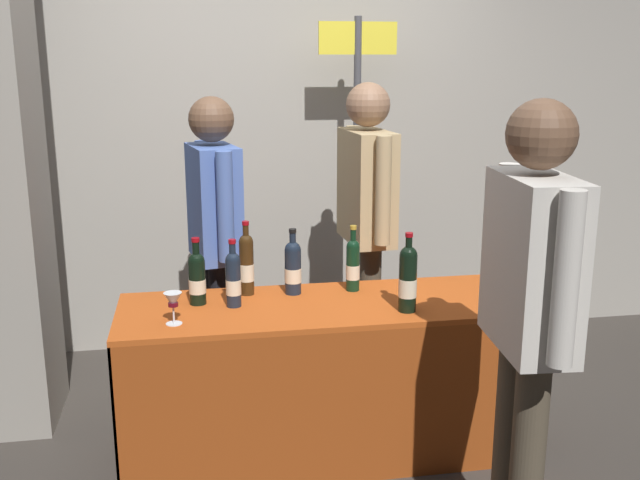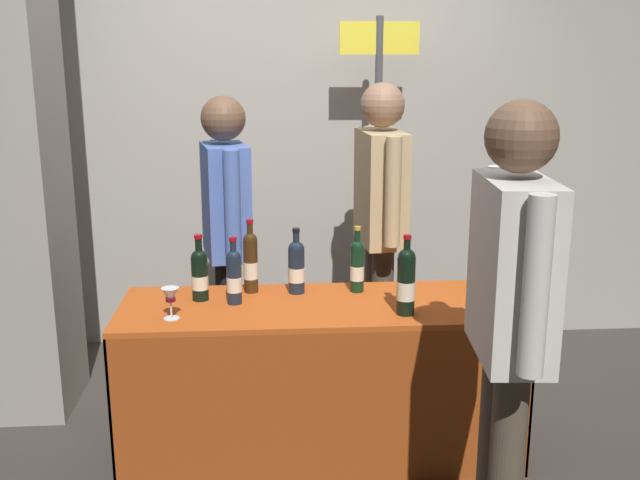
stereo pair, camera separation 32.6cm
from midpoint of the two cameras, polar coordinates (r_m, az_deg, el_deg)
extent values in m
plane|color=#38332D|center=(3.65, 2.66, -16.05)|extent=(12.00, 12.00, 0.00)
cube|color=#9E998E|center=(4.71, 0.67, 6.76)|extent=(6.39, 0.12, 2.46)
cube|color=#B74C19|center=(3.35, 2.80, -5.23)|extent=(1.82, 0.62, 0.02)
cube|color=#963E14|center=(3.21, 3.38, -13.26)|extent=(1.82, 0.01, 0.71)
cube|color=#963E14|center=(3.76, 2.17, -9.02)|extent=(1.82, 0.01, 0.71)
cube|color=#963E14|center=(3.50, -12.46, -11.18)|extent=(0.01, 0.62, 0.71)
cube|color=#963E14|center=(3.70, 17.04, -10.09)|extent=(0.01, 0.62, 0.71)
cylinder|color=#192333|center=(3.46, 0.84, -2.46)|extent=(0.08, 0.08, 0.22)
sphere|color=#192333|center=(3.43, 0.84, -0.73)|extent=(0.08, 0.08, 0.08)
cylinder|color=#192333|center=(3.42, 0.85, -0.07)|extent=(0.03, 0.03, 0.08)
cylinder|color=black|center=(3.41, 0.85, 0.75)|extent=(0.04, 0.04, 0.02)
cylinder|color=beige|center=(3.47, 0.84, -2.74)|extent=(0.08, 0.08, 0.07)
cylinder|color=black|center=(3.38, -6.66, -3.07)|extent=(0.08, 0.08, 0.20)
sphere|color=black|center=(3.36, -6.71, -1.41)|extent=(0.07, 0.07, 0.07)
cylinder|color=black|center=(3.34, -6.73, -0.67)|extent=(0.03, 0.03, 0.09)
cylinder|color=maroon|center=(3.33, -6.75, 0.22)|extent=(0.04, 0.04, 0.02)
cylinder|color=beige|center=(3.39, -6.65, -3.33)|extent=(0.08, 0.08, 0.06)
cylinder|color=#38230F|center=(3.47, -2.77, -2.08)|extent=(0.07, 0.07, 0.26)
sphere|color=#38230F|center=(3.44, -2.79, -0.01)|extent=(0.07, 0.07, 0.07)
cylinder|color=#38230F|center=(3.43, -2.80, 0.63)|extent=(0.03, 0.03, 0.08)
cylinder|color=maroon|center=(3.41, -2.81, 1.43)|extent=(0.03, 0.03, 0.02)
cylinder|color=beige|center=(3.47, -2.76, -2.40)|extent=(0.07, 0.07, 0.08)
cylinder|color=#192333|center=(3.32, -3.95, -3.21)|extent=(0.07, 0.07, 0.22)
sphere|color=#192333|center=(3.29, -3.98, -1.40)|extent=(0.07, 0.07, 0.07)
cylinder|color=#192333|center=(3.28, -3.99, -0.77)|extent=(0.03, 0.03, 0.08)
cylinder|color=maroon|center=(3.27, -4.00, 0.03)|extent=(0.03, 0.03, 0.02)
cylinder|color=beige|center=(3.32, -3.94, -3.50)|extent=(0.07, 0.07, 0.07)
cylinder|color=black|center=(3.21, 9.63, -3.60)|extent=(0.08, 0.08, 0.26)
sphere|color=black|center=(3.18, 9.72, -1.38)|extent=(0.08, 0.08, 0.08)
cylinder|color=black|center=(3.17, 9.75, -0.67)|extent=(0.03, 0.03, 0.08)
cylinder|color=maroon|center=(3.15, 9.79, 0.20)|extent=(0.03, 0.03, 0.02)
cylinder|color=beige|center=(3.22, 9.61, -3.95)|extent=(0.08, 0.08, 0.08)
cylinder|color=black|center=(3.50, 5.59, -2.34)|extent=(0.07, 0.07, 0.22)
sphere|color=black|center=(3.47, 5.63, -0.60)|extent=(0.06, 0.06, 0.06)
cylinder|color=black|center=(3.46, 5.65, 0.06)|extent=(0.03, 0.03, 0.08)
cylinder|color=#B7932D|center=(3.44, 5.67, 0.88)|extent=(0.03, 0.03, 0.02)
cylinder|color=beige|center=(3.50, 5.58, -2.61)|extent=(0.07, 0.07, 0.07)
cylinder|color=silver|center=(3.19, -8.66, -6.11)|extent=(0.07, 0.07, 0.00)
cylinder|color=silver|center=(3.18, -8.69, -5.50)|extent=(0.01, 0.01, 0.07)
cone|color=silver|center=(3.15, -8.73, -4.34)|extent=(0.08, 0.08, 0.07)
cylinder|color=#590C19|center=(3.16, -8.72, -4.65)|extent=(0.04, 0.04, 0.02)
cylinder|color=black|center=(4.03, -4.91, -6.62)|extent=(0.12, 0.12, 0.82)
cylinder|color=black|center=(3.89, -4.51, -7.37)|extent=(0.12, 0.12, 0.82)
cube|color=#4C6BB7|center=(3.77, -4.93, 3.03)|extent=(0.28, 0.42, 0.58)
sphere|color=brown|center=(3.71, -5.07, 9.43)|extent=(0.23, 0.23, 0.23)
cylinder|color=#4C6BB7|center=(3.99, -5.55, 3.98)|extent=(0.08, 0.08, 0.54)
cylinder|color=#4C6BB7|center=(3.53, -4.24, 2.70)|extent=(0.08, 0.08, 0.54)
cylinder|color=#4C4233|center=(4.21, 6.53, -5.51)|extent=(0.12, 0.12, 0.85)
cylinder|color=#4C4233|center=(4.05, 7.16, -6.35)|extent=(0.12, 0.12, 0.85)
cube|color=tan|center=(3.94, 7.14, 4.06)|extent=(0.24, 0.47, 0.60)
sphere|color=#8C664C|center=(3.89, 7.34, 10.40)|extent=(0.23, 0.23, 0.23)
cylinder|color=tan|center=(4.20, 6.19, 5.04)|extent=(0.08, 0.08, 0.56)
cylinder|color=tan|center=(3.68, 8.26, 3.69)|extent=(0.08, 0.08, 0.56)
cylinder|color=#4C4233|center=(2.74, 17.77, -17.49)|extent=(0.12, 0.12, 0.85)
cylinder|color=#4C4233|center=(2.89, 16.73, -15.69)|extent=(0.12, 0.12, 0.85)
cube|color=beige|center=(2.53, 18.42, -2.22)|extent=(0.25, 0.47, 0.60)
sphere|color=brown|center=(2.45, 19.21, 7.61)|extent=(0.23, 0.23, 0.23)
cylinder|color=beige|center=(2.28, 20.50, -3.54)|extent=(0.08, 0.08, 0.55)
cylinder|color=beige|center=(2.78, 16.80, -0.18)|extent=(0.08, 0.08, 0.55)
cylinder|color=#47474C|center=(4.43, 6.55, 3.56)|extent=(0.04, 0.04, 2.06)
cube|color=yellow|center=(4.36, 6.89, 15.40)|extent=(0.46, 0.02, 0.18)
camera|label=1|loc=(0.16, -87.14, 0.72)|focal=40.99mm
camera|label=2|loc=(0.16, 92.86, -0.72)|focal=40.99mm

